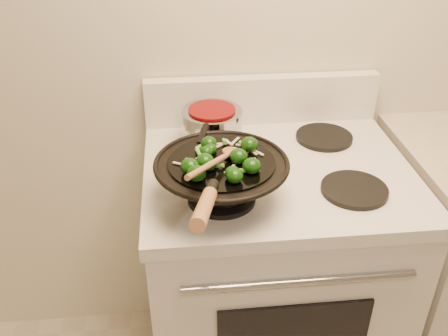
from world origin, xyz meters
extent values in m
plane|color=beige|center=(0.00, 1.50, 1.30)|extent=(3.50, 0.00, 3.50)
cube|color=white|center=(-0.15, 1.17, 0.44)|extent=(0.76, 0.64, 0.88)
cube|color=white|center=(-0.15, 1.17, 0.90)|extent=(0.78, 0.66, 0.04)
cube|color=white|center=(-0.15, 1.47, 1.00)|extent=(0.78, 0.05, 0.16)
cylinder|color=#989AA1|center=(-0.15, 0.84, 0.78)|extent=(0.60, 0.02, 0.02)
cylinder|color=black|center=(-0.33, 1.02, 0.93)|extent=(0.18, 0.18, 0.01)
cylinder|color=black|center=(0.03, 1.02, 0.93)|extent=(0.18, 0.18, 0.01)
cylinder|color=black|center=(-0.33, 1.32, 0.93)|extent=(0.18, 0.18, 0.01)
cylinder|color=black|center=(0.03, 1.32, 0.93)|extent=(0.18, 0.18, 0.01)
torus|color=black|center=(-0.33, 1.02, 1.03)|extent=(0.35, 0.35, 0.01)
cylinder|color=black|center=(-0.33, 1.02, 1.04)|extent=(0.27, 0.27, 0.01)
cylinder|color=black|center=(-0.37, 0.83, 1.09)|extent=(0.04, 0.06, 0.04)
cylinder|color=#9E673E|center=(-0.39, 0.72, 1.12)|extent=(0.07, 0.18, 0.08)
ellipsoid|color=#0D3608|center=(-0.26, 0.96, 1.06)|extent=(0.05, 0.05, 0.04)
cylinder|color=#4B8630|center=(-0.25, 0.96, 1.04)|extent=(0.02, 0.01, 0.02)
ellipsoid|color=#0D3608|center=(-0.36, 1.09, 1.06)|extent=(0.04, 0.04, 0.04)
ellipsoid|color=#0D3608|center=(-0.36, 1.06, 1.05)|extent=(0.03, 0.03, 0.03)
ellipsoid|color=#0D3608|center=(-0.29, 1.01, 1.06)|extent=(0.05, 0.05, 0.04)
cylinder|color=#4B8630|center=(-0.28, 1.01, 1.04)|extent=(0.02, 0.02, 0.02)
ellipsoid|color=#0D3608|center=(-0.37, 0.99, 1.06)|extent=(0.05, 0.05, 0.04)
ellipsoid|color=#0D3608|center=(-0.37, 1.05, 1.05)|extent=(0.03, 0.03, 0.03)
ellipsoid|color=#0D3608|center=(-0.40, 0.94, 1.06)|extent=(0.05, 0.05, 0.04)
cylinder|color=#4B8630|center=(-0.38, 0.94, 1.04)|extent=(0.02, 0.02, 0.02)
ellipsoid|color=#0D3608|center=(-0.25, 1.07, 1.06)|extent=(0.05, 0.05, 0.04)
ellipsoid|color=#0D3608|center=(-0.37, 0.98, 1.05)|extent=(0.04, 0.04, 0.03)
ellipsoid|color=#0D3608|center=(-0.31, 0.94, 1.05)|extent=(0.04, 0.04, 0.03)
cylinder|color=#4B8630|center=(-0.30, 0.94, 1.04)|extent=(0.02, 0.02, 0.01)
ellipsoid|color=#0D3608|center=(-0.31, 0.92, 1.06)|extent=(0.04, 0.04, 0.04)
ellipsoid|color=#0D3608|center=(-0.41, 0.97, 1.06)|extent=(0.05, 0.05, 0.04)
cube|color=beige|center=(-0.28, 1.06, 1.04)|extent=(0.04, 0.02, 0.00)
cube|color=beige|center=(-0.23, 1.05, 1.04)|extent=(0.03, 0.04, 0.00)
cube|color=beige|center=(-0.38, 1.05, 1.04)|extent=(0.03, 0.04, 0.00)
cube|color=beige|center=(-0.44, 1.01, 1.04)|extent=(0.03, 0.02, 0.00)
cube|color=beige|center=(-0.31, 0.98, 1.04)|extent=(0.03, 0.04, 0.00)
cube|color=beige|center=(-0.31, 0.95, 1.04)|extent=(0.04, 0.02, 0.00)
cube|color=beige|center=(-0.25, 1.05, 1.04)|extent=(0.02, 0.03, 0.00)
cube|color=beige|center=(-0.37, 1.10, 1.04)|extent=(0.03, 0.04, 0.00)
cube|color=beige|center=(-0.26, 1.08, 1.04)|extent=(0.05, 0.03, 0.00)
cube|color=beige|center=(-0.29, 1.11, 1.04)|extent=(0.03, 0.04, 0.00)
cube|color=beige|center=(-0.30, 1.11, 1.04)|extent=(0.02, 0.04, 0.00)
cube|color=beige|center=(-0.33, 1.10, 1.04)|extent=(0.04, 0.01, 0.00)
cube|color=beige|center=(-0.32, 1.10, 1.04)|extent=(0.03, 0.03, 0.00)
cylinder|color=#5BAA37|center=(-0.34, 0.99, 1.05)|extent=(0.02, 0.02, 0.01)
cylinder|color=#5BAA37|center=(-0.39, 1.06, 1.05)|extent=(0.02, 0.02, 0.01)
cylinder|color=#5BAA37|center=(-0.31, 1.11, 1.05)|extent=(0.01, 0.02, 0.01)
cylinder|color=#5BAA37|center=(-0.42, 1.02, 1.05)|extent=(0.02, 0.02, 0.01)
cylinder|color=#5BAA37|center=(-0.28, 0.96, 1.05)|extent=(0.02, 0.01, 0.01)
cylinder|color=#5BAA37|center=(-0.27, 1.09, 1.05)|extent=(0.02, 0.02, 0.01)
cylinder|color=#5BAA37|center=(-0.29, 1.01, 1.05)|extent=(0.02, 0.01, 0.01)
cylinder|color=#5BAA37|center=(-0.38, 1.08, 1.05)|extent=(0.02, 0.01, 0.01)
cylinder|color=#5BAA37|center=(-0.38, 1.04, 1.05)|extent=(0.03, 0.01, 0.02)
sphere|color=beige|center=(-0.30, 1.01, 1.04)|extent=(0.01, 0.01, 0.01)
sphere|color=beige|center=(-0.30, 1.10, 1.04)|extent=(0.01, 0.01, 0.01)
sphere|color=beige|center=(-0.25, 1.01, 1.04)|extent=(0.01, 0.01, 0.01)
sphere|color=beige|center=(-0.25, 1.01, 1.04)|extent=(0.01, 0.01, 0.01)
ellipsoid|color=#9E673E|center=(-0.30, 1.05, 1.05)|extent=(0.07, 0.07, 0.01)
cylinder|color=#9E673E|center=(-0.36, 0.95, 1.08)|extent=(0.13, 0.20, 0.07)
cylinder|color=#989AA1|center=(-0.33, 1.32, 0.99)|extent=(0.19, 0.19, 0.10)
cylinder|color=#630406|center=(-0.33, 1.32, 1.04)|extent=(0.14, 0.14, 0.01)
cylinder|color=black|center=(-0.37, 1.17, 1.03)|extent=(0.05, 0.12, 0.02)
camera|label=1|loc=(-0.43, -0.05, 1.69)|focal=40.00mm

